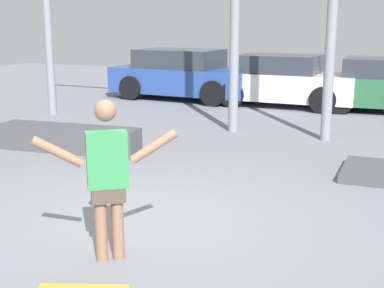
# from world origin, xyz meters

# --- Properties ---
(ground_plane) EXTENTS (36.00, 36.00, 0.00)m
(ground_plane) POSITION_xyz_m (0.00, 0.00, 0.00)
(ground_plane) COLOR slate
(skateboarder) EXTENTS (1.14, 0.95, 1.61)m
(skateboarder) POSITION_xyz_m (0.18, -0.97, 0.90)
(skateboarder) COLOR #8C664C
(skateboarder) RESTS_ON ground_plane
(grind_box) EXTENTS (2.71, 0.87, 0.47)m
(grind_box) POSITION_xyz_m (-3.03, 2.49, 0.24)
(grind_box) COLOR #47474C
(grind_box) RESTS_ON ground_plane
(parked_car_blue) EXTENTS (4.42, 2.11, 1.48)m
(parked_car_blue) POSITION_xyz_m (-4.09, 9.33, 0.72)
(parked_car_blue) COLOR #284793
(parked_car_blue) RESTS_ON ground_plane
(parked_car_white) EXTENTS (4.00, 2.00, 1.40)m
(parked_car_white) POSITION_xyz_m (-1.03, 9.36, 0.68)
(parked_car_white) COLOR white
(parked_car_white) RESTS_ON ground_plane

